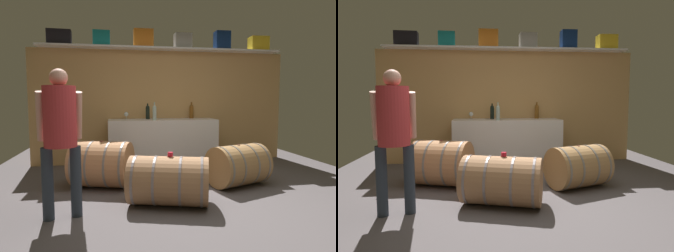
% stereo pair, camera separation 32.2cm
% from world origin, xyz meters
% --- Properties ---
extents(ground_plane, '(6.10, 8.39, 0.02)m').
position_xyz_m(ground_plane, '(0.00, 0.65, -0.01)').
color(ground_plane, '#554E50').
extents(back_wall_panel, '(4.90, 0.10, 2.15)m').
position_xyz_m(back_wall_panel, '(0.00, 2.60, 1.07)').
color(back_wall_panel, tan).
rests_on(back_wall_panel, ground).
extents(high_shelf_board, '(4.51, 0.40, 0.03)m').
position_xyz_m(high_shelf_board, '(0.00, 2.45, 2.16)').
color(high_shelf_board, white).
rests_on(high_shelf_board, back_wall_panel).
extents(toolcase_black, '(0.42, 0.24, 0.26)m').
position_xyz_m(toolcase_black, '(-1.86, 2.45, 2.31)').
color(toolcase_black, black).
rests_on(toolcase_black, high_shelf_board).
extents(toolcase_teal, '(0.31, 0.31, 0.26)m').
position_xyz_m(toolcase_teal, '(-1.14, 2.45, 2.31)').
color(toolcase_teal, '#147C83').
rests_on(toolcase_teal, high_shelf_board).
extents(toolcase_orange, '(0.36, 0.23, 0.33)m').
position_xyz_m(toolcase_orange, '(-0.38, 2.45, 2.34)').
color(toolcase_orange, orange).
rests_on(toolcase_orange, high_shelf_board).
extents(toolcase_grey, '(0.32, 0.26, 0.28)m').
position_xyz_m(toolcase_grey, '(0.37, 2.45, 2.32)').
color(toolcase_grey, gray).
rests_on(toolcase_grey, high_shelf_board).
extents(toolcase_navy, '(0.29, 0.24, 0.35)m').
position_xyz_m(toolcase_navy, '(1.15, 2.45, 2.35)').
color(toolcase_navy, navy).
rests_on(toolcase_navy, high_shelf_board).
extents(toolcase_yellow, '(0.36, 0.27, 0.27)m').
position_xyz_m(toolcase_yellow, '(1.91, 2.45, 2.32)').
color(toolcase_yellow, yellow).
rests_on(toolcase_yellow, high_shelf_board).
extents(work_cabinet, '(1.97, 0.59, 0.86)m').
position_xyz_m(work_cabinet, '(-0.05, 2.24, 0.43)').
color(work_cabinet, white).
rests_on(work_cabinet, ground).
extents(wine_bottle_amber, '(0.08, 0.08, 0.31)m').
position_xyz_m(wine_bottle_amber, '(0.54, 2.42, 1.00)').
color(wine_bottle_amber, brown).
rests_on(wine_bottle_amber, work_cabinet).
extents(wine_bottle_clear, '(0.07, 0.07, 0.32)m').
position_xyz_m(wine_bottle_clear, '(-0.23, 2.03, 1.00)').
color(wine_bottle_clear, '#AFC3B9').
rests_on(wine_bottle_clear, work_cabinet).
extents(wine_bottle_dark, '(0.07, 0.07, 0.29)m').
position_xyz_m(wine_bottle_dark, '(-0.32, 2.35, 0.99)').
color(wine_bottle_dark, black).
rests_on(wine_bottle_dark, work_cabinet).
extents(wine_glass, '(0.08, 0.08, 0.13)m').
position_xyz_m(wine_glass, '(-0.71, 2.41, 0.95)').
color(wine_glass, white).
rests_on(wine_glass, work_cabinet).
extents(wine_barrel_near, '(1.04, 0.80, 0.58)m').
position_xyz_m(wine_barrel_near, '(-0.32, 0.18, 0.29)').
color(wine_barrel_near, '#A1714B').
rests_on(wine_barrel_near, ground).
extents(wine_barrel_far, '(0.94, 0.81, 0.59)m').
position_xyz_m(wine_barrel_far, '(0.80, 0.78, 0.29)').
color(wine_barrel_far, '#A07545').
rests_on(wine_barrel_far, ground).
extents(wine_barrel_flank, '(0.95, 0.85, 0.66)m').
position_xyz_m(wine_barrel_flank, '(-1.11, 1.05, 0.32)').
color(wine_barrel_flank, tan).
rests_on(wine_barrel_flank, ground).
extents(tasting_cup, '(0.06, 0.06, 0.05)m').
position_xyz_m(tasting_cup, '(-0.30, 0.18, 0.60)').
color(tasting_cup, red).
rests_on(tasting_cup, wine_barrel_near).
extents(winemaker_pouring, '(0.49, 0.41, 1.54)m').
position_xyz_m(winemaker_pouring, '(-1.47, 0.01, 0.95)').
color(winemaker_pouring, '#2A323E').
rests_on(winemaker_pouring, ground).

